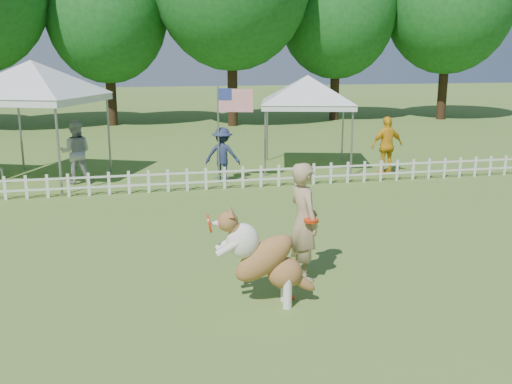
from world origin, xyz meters
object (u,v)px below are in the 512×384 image
at_px(canopy_tent_right, 307,123).
at_px(dog, 266,258).
at_px(canopy_tent_left, 36,123).
at_px(spectator_b, 223,155).
at_px(spectator_a, 76,152).
at_px(spectator_c, 387,146).
at_px(flag_pole, 218,136).
at_px(frisbee_on_turf, 288,297).
at_px(handler, 304,222).

bearing_deg(canopy_tent_right, dog, -95.61).
xyz_separation_m(canopy_tent_left, spectator_b, (5.07, -1.28, -0.88)).
height_order(spectator_a, spectator_c, spectator_a).
distance_m(flag_pole, spectator_b, 0.61).
height_order(spectator_a, spectator_b, spectator_a).
bearing_deg(spectator_a, frisbee_on_turf, 116.25).
xyz_separation_m(flag_pole, spectator_b, (0.13, 0.16, -0.57)).
distance_m(dog, spectator_b, 8.29).
height_order(dog, spectator_a, spectator_a).
height_order(canopy_tent_right, flag_pole, canopy_tent_right).
bearing_deg(canopy_tent_left, spectator_b, 9.02).
distance_m(spectator_a, spectator_b, 4.07).
xyz_separation_m(frisbee_on_turf, spectator_b, (0.35, 8.10, 0.76)).
relative_size(canopy_tent_left, spectator_b, 2.14).
distance_m(flag_pole, spectator_c, 5.12).
height_order(dog, frisbee_on_turf, dog).
distance_m(handler, canopy_tent_right, 9.28).
bearing_deg(flag_pole, canopy_tent_left, -176.02).
xyz_separation_m(dog, flag_pole, (0.59, 8.10, 0.63)).
relative_size(handler, dog, 1.33).
height_order(handler, spectator_b, handler).
bearing_deg(dog, spectator_b, 92.19).
distance_m(handler, spectator_a, 9.08).
relative_size(handler, spectator_a, 1.07).
relative_size(dog, spectator_b, 0.92).
bearing_deg(spectator_b, spectator_c, -160.20).
bearing_deg(canopy_tent_left, frisbee_on_turf, -40.13).
bearing_deg(canopy_tent_right, spectator_c, -20.44).
xyz_separation_m(handler, spectator_b, (-0.09, 7.39, -0.17)).
xyz_separation_m(frisbee_on_turf, spectator_a, (-3.65, 8.81, 0.87)).
xyz_separation_m(dog, frisbee_on_turf, (0.37, 0.16, -0.70)).
bearing_deg(spectator_a, dog, 113.83).
bearing_deg(spectator_a, canopy_tent_right, -170.21).
height_order(canopy_tent_left, spectator_c, canopy_tent_left).
distance_m(frisbee_on_turf, canopy_tent_right, 10.18).
bearing_deg(dog, frisbee_on_turf, 29.82).
xyz_separation_m(canopy_tent_right, spectator_b, (-2.91, -1.44, -0.65)).
bearing_deg(frisbee_on_turf, canopy_tent_left, 116.68).
bearing_deg(flag_pole, canopy_tent_right, 47.88).
relative_size(frisbee_on_turf, flag_pole, 0.08).
distance_m(handler, spectator_b, 7.40).
height_order(flag_pole, spectator_a, flag_pole).
xyz_separation_m(spectator_a, spectator_c, (8.97, -0.73, -0.01)).
xyz_separation_m(flag_pole, spectator_a, (-3.87, 0.86, -0.46)).
xyz_separation_m(canopy_tent_right, spectator_a, (-6.91, -0.73, -0.54)).
relative_size(canopy_tent_right, spectator_a, 1.62).
bearing_deg(spectator_c, flag_pole, -3.94).
bearing_deg(spectator_a, spectator_b, 173.72).
distance_m(canopy_tent_left, canopy_tent_right, 7.98).
height_order(spectator_b, spectator_c, spectator_c).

